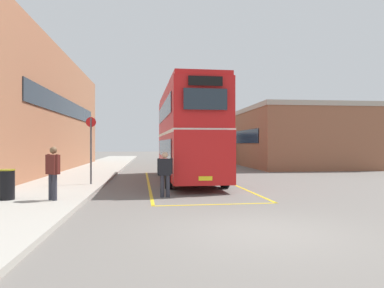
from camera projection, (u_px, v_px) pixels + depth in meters
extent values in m
plane|color=#66605B|center=(190.00, 175.00, 22.13)|extent=(135.60, 135.60, 0.00)
cube|color=#A39E93|center=(89.00, 172.00, 23.78)|extent=(4.00, 57.60, 0.14)
cube|color=#9E6647|center=(28.00, 114.00, 24.50)|extent=(5.45, 23.58, 7.99)
cube|color=#232D38|center=(69.00, 108.00, 24.81)|extent=(0.06, 17.92, 1.10)
cube|color=brown|center=(286.00, 140.00, 32.92)|extent=(8.93, 16.28, 4.59)
cube|color=#19232D|center=(238.00, 137.00, 32.41)|extent=(0.06, 12.37, 1.10)
cube|color=#A89E8E|center=(286.00, 113.00, 32.91)|extent=(9.05, 16.40, 0.36)
cylinder|color=black|center=(160.00, 167.00, 21.80)|extent=(0.31, 1.01, 1.00)
cylinder|color=black|center=(200.00, 167.00, 22.15)|extent=(0.31, 1.01, 1.00)
cylinder|color=black|center=(168.00, 177.00, 15.20)|extent=(0.31, 1.01, 1.00)
cylinder|color=black|center=(225.00, 176.00, 15.55)|extent=(0.31, 1.01, 1.00)
cube|color=red|center=(187.00, 154.00, 18.68)|extent=(2.69, 10.82, 2.10)
cube|color=red|center=(187.00, 114.00, 18.68)|extent=(2.69, 10.60, 2.10)
cube|color=red|center=(187.00, 92.00, 18.68)|extent=(2.59, 10.49, 0.20)
cube|color=white|center=(187.00, 134.00, 18.68)|extent=(2.72, 10.71, 0.14)
cube|color=#232D38|center=(164.00, 148.00, 18.51)|extent=(0.29, 8.81, 0.84)
cube|color=#232D38|center=(164.00, 112.00, 18.50)|extent=(0.29, 8.81, 0.84)
cube|color=#232D38|center=(210.00, 148.00, 18.85)|extent=(0.29, 8.81, 0.84)
cube|color=#232D38|center=(210.00, 112.00, 18.85)|extent=(0.29, 8.81, 0.84)
cube|color=#232D38|center=(205.00, 99.00, 13.34)|extent=(1.66, 0.09, 0.80)
cube|color=black|center=(205.00, 81.00, 13.34)|extent=(1.31, 0.08, 0.36)
cube|color=#232D38|center=(177.00, 146.00, 24.02)|extent=(1.90, 0.10, 1.00)
cube|color=yellow|center=(205.00, 178.00, 13.34)|extent=(0.52, 0.05, 0.16)
cylinder|color=black|center=(182.00, 156.00, 41.82)|extent=(0.38, 0.95, 0.92)
cylinder|color=black|center=(202.00, 156.00, 42.40)|extent=(0.38, 0.95, 0.92)
cylinder|color=black|center=(194.00, 158.00, 36.23)|extent=(0.38, 0.95, 0.92)
cylinder|color=black|center=(217.00, 158.00, 36.81)|extent=(0.38, 0.95, 0.92)
cube|color=navy|center=(199.00, 147.00, 39.31)|extent=(3.54, 9.82, 2.60)
cube|color=silver|center=(199.00, 134.00, 39.31)|extent=(3.36, 9.42, 0.12)
cube|color=#232D38|center=(188.00, 144.00, 39.03)|extent=(1.01, 7.62, 0.96)
cube|color=#232D38|center=(209.00, 144.00, 39.60)|extent=(1.01, 7.62, 0.96)
cube|color=#232D38|center=(189.00, 144.00, 43.99)|extent=(1.86, 0.28, 1.10)
cylinder|color=#2D2D38|center=(168.00, 186.00, 12.84)|extent=(0.14, 0.14, 0.79)
cylinder|color=#2D2D38|center=(162.00, 186.00, 12.83)|extent=(0.14, 0.14, 0.79)
cube|color=black|center=(165.00, 167.00, 12.83)|extent=(0.47, 0.24, 0.59)
cylinder|color=black|center=(171.00, 166.00, 12.85)|extent=(0.09, 0.09, 0.56)
cylinder|color=black|center=(159.00, 166.00, 12.82)|extent=(0.09, 0.09, 0.56)
sphere|color=tan|center=(165.00, 155.00, 12.81)|extent=(0.21, 0.21, 0.21)
cylinder|color=#2D2D38|center=(51.00, 187.00, 11.35)|extent=(0.14, 0.14, 0.82)
cylinder|color=#2D2D38|center=(55.00, 187.00, 11.22)|extent=(0.14, 0.14, 0.82)
cube|color=#591E19|center=(53.00, 164.00, 11.29)|extent=(0.50, 0.49, 0.62)
cylinder|color=#591E19|center=(48.00, 163.00, 11.43)|extent=(0.09, 0.09, 0.59)
cylinder|color=#591E19|center=(57.00, 164.00, 11.15)|extent=(0.09, 0.09, 0.59)
sphere|color=brown|center=(53.00, 150.00, 11.30)|extent=(0.22, 0.22, 0.22)
cylinder|color=black|center=(7.00, 185.00, 11.38)|extent=(0.45, 0.45, 0.93)
cylinder|color=olive|center=(7.00, 170.00, 11.38)|extent=(0.48, 0.48, 0.04)
cylinder|color=#4C4C51|center=(91.00, 151.00, 15.82)|extent=(0.08, 0.08, 2.93)
cylinder|color=red|center=(91.00, 122.00, 15.82)|extent=(0.44, 0.09, 0.44)
cube|color=gold|center=(149.00, 183.00, 17.33)|extent=(0.50, 12.75, 0.01)
cube|color=gold|center=(228.00, 182.00, 17.89)|extent=(0.50, 12.75, 0.01)
cube|color=gold|center=(216.00, 204.00, 11.30)|extent=(4.09, 0.24, 0.01)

